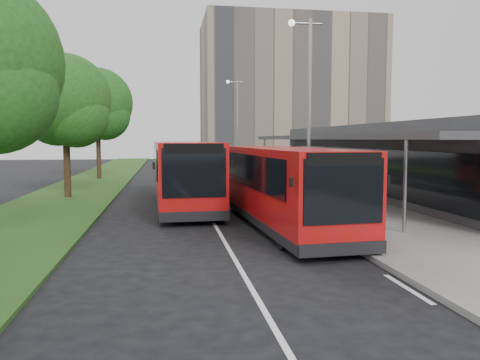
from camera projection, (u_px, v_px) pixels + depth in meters
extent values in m
plane|color=black|center=(215.00, 225.00, 17.36)|extent=(120.00, 120.00, 0.00)
cube|color=slate|center=(263.00, 178.00, 37.96)|extent=(5.00, 80.00, 0.15)
cube|color=#254A17|center=(97.00, 180.00, 35.94)|extent=(5.00, 80.00, 0.10)
cube|color=silver|center=(192.00, 186.00, 32.11)|extent=(0.12, 70.00, 0.01)
cube|color=silver|center=(407.00, 288.00, 10.00)|extent=(0.12, 2.00, 0.01)
cube|color=silver|center=(318.00, 233.00, 15.90)|extent=(0.12, 2.00, 0.01)
cube|color=silver|center=(277.00, 208.00, 21.81)|extent=(0.12, 2.00, 0.01)
cube|color=silver|center=(253.00, 193.00, 27.71)|extent=(0.12, 2.00, 0.01)
cube|color=silver|center=(238.00, 184.00, 33.61)|extent=(0.12, 2.00, 0.01)
cube|color=silver|center=(227.00, 177.00, 39.52)|extent=(0.12, 2.00, 0.01)
cube|color=silver|center=(219.00, 172.00, 45.42)|extent=(0.12, 2.00, 0.01)
cube|color=silver|center=(213.00, 168.00, 51.32)|extent=(0.12, 2.00, 0.01)
cube|color=silver|center=(208.00, 165.00, 57.23)|extent=(0.12, 2.00, 0.01)
cube|color=silver|center=(204.00, 163.00, 63.13)|extent=(0.12, 2.00, 0.01)
cube|color=gray|center=(289.00, 94.00, 60.08)|extent=(22.00, 12.00, 18.00)
cube|color=#2D2D30|center=(391.00, 160.00, 26.77)|extent=(5.00, 26.00, 4.00)
cube|color=black|center=(349.00, 167.00, 26.41)|extent=(0.06, 24.00, 2.20)
cube|color=#2D2D30|center=(328.00, 137.00, 26.06)|extent=(2.80, 26.00, 0.25)
cylinder|color=gray|center=(405.00, 187.00, 15.18)|extent=(0.12, 0.12, 3.30)
cylinder|color=gray|center=(264.00, 159.00, 36.83)|extent=(0.12, 0.12, 3.30)
cylinder|color=black|center=(67.00, 164.00, 24.95)|extent=(0.36, 0.36, 3.76)
sphere|color=#184713|center=(65.00, 99.00, 24.66)|extent=(4.79, 4.79, 4.79)
sphere|color=#184713|center=(76.00, 115.00, 24.43)|extent=(3.42, 3.42, 3.42)
sphere|color=#184713|center=(58.00, 111.00, 25.12)|extent=(3.76, 3.76, 3.76)
cylinder|color=black|center=(99.00, 153.00, 36.74)|extent=(0.36, 0.36, 4.27)
sphere|color=#184713|center=(97.00, 103.00, 36.40)|extent=(5.44, 5.44, 5.44)
sphere|color=#184713|center=(105.00, 115.00, 36.19)|extent=(3.88, 3.88, 3.88)
sphere|color=#184713|center=(92.00, 112.00, 36.87)|extent=(4.27, 4.27, 4.27)
cylinder|color=gray|center=(309.00, 116.00, 19.62)|extent=(0.16, 0.16, 8.00)
cylinder|color=gray|center=(306.00, 23.00, 19.26)|extent=(1.40, 0.10, 0.10)
sphere|color=silver|center=(292.00, 23.00, 19.16)|extent=(0.28, 0.28, 0.28)
cylinder|color=gray|center=(237.00, 128.00, 39.30)|extent=(0.16, 0.16, 8.00)
cylinder|color=gray|center=(235.00, 82.00, 38.93)|extent=(1.40, 0.10, 0.10)
sphere|color=silver|center=(228.00, 82.00, 38.84)|extent=(0.28, 0.28, 0.28)
cube|color=red|center=(284.00, 183.00, 16.79)|extent=(2.96, 10.20, 2.54)
cube|color=black|center=(283.00, 218.00, 16.90)|extent=(2.99, 10.22, 0.29)
cube|color=black|center=(344.00, 191.00, 11.84)|extent=(2.16, 0.17, 1.68)
cube|color=black|center=(251.00, 165.00, 21.69)|extent=(2.11, 0.17, 1.25)
cube|color=black|center=(249.00, 171.00, 16.78)|extent=(0.54, 8.63, 1.15)
cube|color=black|center=(313.00, 170.00, 17.29)|extent=(0.54, 8.63, 1.15)
cube|color=black|center=(343.00, 249.00, 11.96)|extent=(2.40, 0.22, 0.34)
cube|color=black|center=(345.00, 159.00, 11.76)|extent=(2.02, 0.15, 0.34)
cube|color=black|center=(291.00, 182.00, 11.74)|extent=(0.08, 0.08, 0.24)
cube|color=black|center=(388.00, 180.00, 12.31)|extent=(0.08, 0.08, 0.24)
cylinder|color=black|center=(284.00, 235.00, 13.50)|extent=(0.34, 0.88, 0.86)
cylinder|color=black|center=(349.00, 232.00, 13.93)|extent=(0.34, 0.88, 0.86)
cylinder|color=black|center=(237.00, 204.00, 19.86)|extent=(0.34, 0.88, 0.86)
cylinder|color=black|center=(283.00, 203.00, 20.29)|extent=(0.34, 0.88, 0.86)
cube|color=red|center=(184.00, 171.00, 22.02)|extent=(2.92, 10.80, 2.70)
cube|color=black|center=(184.00, 199.00, 22.14)|extent=(2.94, 10.82, 0.31)
cube|color=black|center=(194.00, 173.00, 16.74)|extent=(2.30, 0.13, 1.79)
cube|color=black|center=(177.00, 157.00, 27.24)|extent=(2.25, 0.13, 1.33)
cube|color=black|center=(155.00, 160.00, 22.03)|extent=(0.37, 9.18, 1.22)
cube|color=black|center=(210.00, 160.00, 22.53)|extent=(0.37, 9.18, 1.22)
cube|color=black|center=(195.00, 216.00, 16.87)|extent=(2.55, 0.17, 0.36)
cube|color=black|center=(194.00, 149.00, 16.65)|extent=(2.14, 0.11, 0.36)
cube|color=black|center=(154.00, 166.00, 16.66)|extent=(0.08, 0.08, 0.26)
cube|color=black|center=(232.00, 165.00, 17.21)|extent=(0.08, 0.08, 0.26)
cylinder|color=black|center=(163.00, 208.00, 18.53)|extent=(0.34, 0.93, 0.92)
cylinder|color=black|center=(217.00, 207.00, 18.94)|extent=(0.34, 0.93, 0.92)
cylinder|color=black|center=(159.00, 190.00, 25.32)|extent=(0.34, 0.93, 0.92)
cylinder|color=black|center=(199.00, 189.00, 25.73)|extent=(0.34, 0.93, 0.92)
cylinder|color=#321B14|center=(294.00, 182.00, 28.49)|extent=(0.48, 0.48, 0.85)
cylinder|color=yellow|center=(263.00, 174.00, 34.54)|extent=(0.18, 0.18, 0.89)
imported|color=#50130B|center=(195.00, 161.00, 55.06)|extent=(2.14, 3.86, 1.24)
imported|color=navy|center=(171.00, 159.00, 60.93)|extent=(1.83, 3.70, 1.17)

